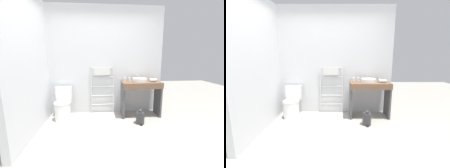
{
  "view_description": "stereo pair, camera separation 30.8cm",
  "coord_description": "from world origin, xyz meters",
  "views": [
    {
      "loc": [
        -0.17,
        -2.26,
        1.48
      ],
      "look_at": [
        0.12,
        0.76,
        0.9
      ],
      "focal_mm": 24.0,
      "sensor_mm": 36.0,
      "label": 1
    },
    {
      "loc": [
        0.14,
        -2.27,
        1.48
      ],
      "look_at": [
        0.12,
        0.76,
        0.9
      ],
      "focal_mm": 24.0,
      "sensor_mm": 36.0,
      "label": 2
    }
  ],
  "objects": [
    {
      "name": "cup_near_wall",
      "position": [
        0.5,
        1.38,
        0.9
      ],
      "size": [
        0.07,
        0.07,
        0.09
      ],
      "color": "white",
      "rests_on": "vanity_counter"
    },
    {
      "name": "vanity_counter",
      "position": [
        0.87,
        1.2,
        0.58
      ],
      "size": [
        0.93,
        0.51,
        0.86
      ],
      "color": "brown",
      "rests_on": "ground_plane"
    },
    {
      "name": "ground_plane",
      "position": [
        0.0,
        0.0,
        0.0
      ],
      "size": [
        12.0,
        12.0,
        0.0
      ],
      "primitive_type": "plane",
      "color": "#A8A399"
    },
    {
      "name": "trash_bin",
      "position": [
        0.74,
        0.75,
        0.14
      ],
      "size": [
        0.19,
        0.22,
        0.32
      ],
      "color": "#333335",
      "rests_on": "ground_plane"
    },
    {
      "name": "towel_radiator",
      "position": [
        -0.06,
        1.46,
        0.88
      ],
      "size": [
        0.6,
        0.06,
        1.23
      ],
      "color": "silver",
      "rests_on": "ground_plane"
    },
    {
      "name": "cup_near_edge",
      "position": [
        0.61,
        1.35,
        0.9
      ],
      "size": [
        0.07,
        0.07,
        0.09
      ],
      "color": "white",
      "rests_on": "vanity_counter"
    },
    {
      "name": "wall_back",
      "position": [
        0.0,
        1.57,
        1.33
      ],
      "size": [
        2.95,
        0.12,
        2.66
      ],
      "primitive_type": "cube",
      "color": "silver",
      "rests_on": "ground_plane"
    },
    {
      "name": "wall_side",
      "position": [
        -1.42,
        0.75,
        1.33
      ],
      "size": [
        0.12,
        2.23,
        2.66
      ],
      "primitive_type": "cube",
      "color": "silver",
      "rests_on": "ground_plane"
    },
    {
      "name": "toilet",
      "position": [
        -0.99,
        1.19,
        0.32
      ],
      "size": [
        0.37,
        0.53,
        0.75
      ],
      "color": "white",
      "rests_on": "ground_plane"
    },
    {
      "name": "faucet",
      "position": [
        0.84,
        1.43,
        0.95
      ],
      "size": [
        0.02,
        0.1,
        0.14
      ],
      "color": "silver",
      "rests_on": "vanity_counter"
    },
    {
      "name": "hair_dryer",
      "position": [
        1.16,
        1.18,
        0.89
      ],
      "size": [
        0.2,
        0.18,
        0.08
      ],
      "color": "white",
      "rests_on": "vanity_counter"
    },
    {
      "name": "sink_basin",
      "position": [
        0.84,
        1.24,
        0.9
      ],
      "size": [
        0.35,
        0.35,
        0.08
      ],
      "color": "white",
      "rests_on": "vanity_counter"
    }
  ]
}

